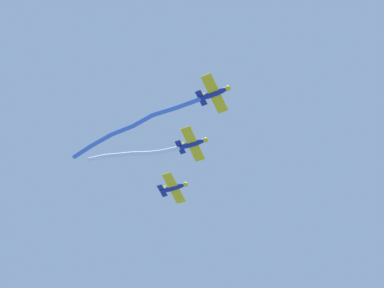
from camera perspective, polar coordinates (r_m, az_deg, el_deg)
airplane_lead at (r=72.67m, az=2.36°, el=5.33°), size 6.31×4.72×1.57m
smoke_trail_lead at (r=76.23m, az=-6.27°, el=1.82°), size 4.41×21.03×1.54m
airplane_left_wing at (r=77.54m, az=0.07°, el=0.03°), size 6.24×4.65×1.57m
smoke_trail_left_wing at (r=80.23m, az=-6.22°, el=-1.05°), size 1.96×14.49×2.85m
airplane_right_wing at (r=83.10m, az=-1.93°, el=-4.60°), size 6.25×4.65×1.57m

